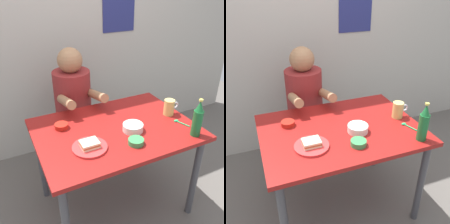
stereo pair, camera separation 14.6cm
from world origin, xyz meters
TOP-DOWN VIEW (x-y plane):
  - ground_plane at (0.00, 0.00)m, footprint 6.00×6.00m
  - wall_back at (0.00, 1.05)m, footprint 4.40×0.09m
  - dining_table at (0.00, 0.00)m, footprint 1.10×0.80m
  - stool at (-0.10, 0.63)m, footprint 0.34×0.34m
  - person_seated at (-0.10, 0.62)m, footprint 0.33×0.56m
  - plate_orange at (-0.25, -0.14)m, footprint 0.22×0.22m
  - sandwich at (-0.25, -0.14)m, footprint 0.11×0.09m
  - beer_mug at (0.46, -0.01)m, footprint 0.13×0.08m
  - beer_bottle at (0.44, -0.32)m, footprint 0.06×0.06m
  - dip_bowl_green at (0.03, -0.23)m, footprint 0.10×0.10m
  - sambal_bowl_red at (-0.34, 0.16)m, footprint 0.10×0.10m
  - rice_bowl_white at (0.09, -0.09)m, footprint 0.14×0.14m
  - spoon at (0.44, -0.14)m, footprint 0.06×0.12m

SIDE VIEW (x-z plane):
  - ground_plane at x=0.00m, z-range 0.00..0.00m
  - stool at x=-0.10m, z-range 0.12..0.57m
  - dining_table at x=0.00m, z-range 0.28..1.02m
  - spoon at x=0.44m, z-range 0.74..0.75m
  - plate_orange at x=-0.25m, z-range 0.74..0.75m
  - sambal_bowl_red at x=-0.34m, z-range 0.74..0.78m
  - dip_bowl_green at x=0.03m, z-range 0.74..0.78m
  - person_seated at x=-0.10m, z-range 0.41..1.13m
  - rice_bowl_white at x=0.09m, z-range 0.74..0.79m
  - sandwich at x=-0.25m, z-range 0.75..0.79m
  - beer_mug at x=0.46m, z-range 0.74..0.86m
  - beer_bottle at x=0.44m, z-range 0.73..0.99m
  - wall_back at x=0.00m, z-range 0.00..2.60m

